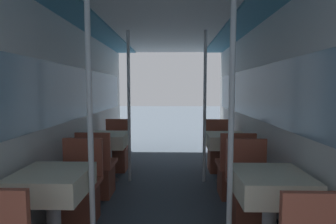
{
  "coord_description": "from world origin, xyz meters",
  "views": [
    {
      "loc": [
        0.11,
        -1.49,
        1.44
      ],
      "look_at": [
        0.01,
        3.05,
        1.03
      ],
      "focal_mm": 28.0,
      "sensor_mm": 36.0,
      "label": 1
    }
  ],
  "objects": [
    {
      "name": "chair_right_far_0",
      "position": [
        0.91,
        1.19,
        0.28
      ],
      "size": [
        0.44,
        0.44,
        0.89
      ],
      "rotation": [
        0.0,
        0.0,
        3.14
      ],
      "color": "brown",
      "rests_on": "ground_plane"
    },
    {
      "name": "support_pole_left_0",
      "position": [
        -0.58,
        0.63,
        1.15
      ],
      "size": [
        0.05,
        0.05,
        2.3
      ],
      "color": "silver",
      "rests_on": "ground_plane"
    },
    {
      "name": "dining_table_right_1",
      "position": [
        0.91,
        2.47,
        0.61
      ],
      "size": [
        0.58,
        0.58,
        0.75
      ],
      "color": "#4C4C51",
      "rests_on": "ground_plane"
    },
    {
      "name": "wall_left",
      "position": [
        -1.28,
        1.82,
        1.18
      ],
      "size": [
        0.05,
        6.43,
        2.3
      ],
      "color": "silver",
      "rests_on": "ground_plane"
    },
    {
      "name": "support_pole_right_1",
      "position": [
        0.58,
        2.47,
        1.15
      ],
      "size": [
        0.05,
        0.05,
        2.3
      ],
      "color": "silver",
      "rests_on": "ground_plane"
    },
    {
      "name": "chair_right_far_1",
      "position": [
        0.91,
        3.03,
        0.28
      ],
      "size": [
        0.44,
        0.44,
        0.89
      ],
      "rotation": [
        0.0,
        0.0,
        3.14
      ],
      "color": "brown",
      "rests_on": "ground_plane"
    },
    {
      "name": "dining_table_right_0",
      "position": [
        0.91,
        0.63,
        0.61
      ],
      "size": [
        0.58,
        0.58,
        0.75
      ],
      "color": "#4C4C51",
      "rests_on": "ground_plane"
    },
    {
      "name": "ceiling_panel",
      "position": [
        0.0,
        1.82,
        2.34
      ],
      "size": [
        2.56,
        6.43,
        0.07
      ],
      "color": "silver",
      "rests_on": "wall_left"
    },
    {
      "name": "chair_left_near_1",
      "position": [
        -0.91,
        1.91,
        0.28
      ],
      "size": [
        0.44,
        0.44,
        0.89
      ],
      "color": "brown",
      "rests_on": "ground_plane"
    },
    {
      "name": "wall_right",
      "position": [
        1.28,
        1.82,
        1.18
      ],
      "size": [
        0.05,
        6.43,
        2.3
      ],
      "color": "silver",
      "rests_on": "ground_plane"
    },
    {
      "name": "support_pole_right_0",
      "position": [
        0.58,
        0.63,
        1.15
      ],
      "size": [
        0.05,
        0.05,
        2.3
      ],
      "color": "silver",
      "rests_on": "ground_plane"
    },
    {
      "name": "support_pole_left_1",
      "position": [
        -0.58,
        2.47,
        1.15
      ],
      "size": [
        0.05,
        0.05,
        2.3
      ],
      "color": "silver",
      "rests_on": "ground_plane"
    },
    {
      "name": "dining_table_left_1",
      "position": [
        -0.91,
        2.47,
        0.61
      ],
      "size": [
        0.58,
        0.58,
        0.75
      ],
      "color": "#4C4C51",
      "rests_on": "ground_plane"
    },
    {
      "name": "chair_left_far_0",
      "position": [
        -0.91,
        1.19,
        0.28
      ],
      "size": [
        0.44,
        0.44,
        0.89
      ],
      "rotation": [
        0.0,
        0.0,
        3.14
      ],
      "color": "brown",
      "rests_on": "ground_plane"
    },
    {
      "name": "chair_right_near_1",
      "position": [
        0.91,
        1.91,
        0.28
      ],
      "size": [
        0.44,
        0.44,
        0.89
      ],
      "color": "brown",
      "rests_on": "ground_plane"
    },
    {
      "name": "chair_left_far_1",
      "position": [
        -0.91,
        3.03,
        0.28
      ],
      "size": [
        0.44,
        0.44,
        0.89
      ],
      "rotation": [
        0.0,
        0.0,
        3.14
      ],
      "color": "brown",
      "rests_on": "ground_plane"
    },
    {
      "name": "dining_table_left_0",
      "position": [
        -0.91,
        0.63,
        0.61
      ],
      "size": [
        0.58,
        0.58,
        0.75
      ],
      "color": "#4C4C51",
      "rests_on": "ground_plane"
    }
  ]
}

